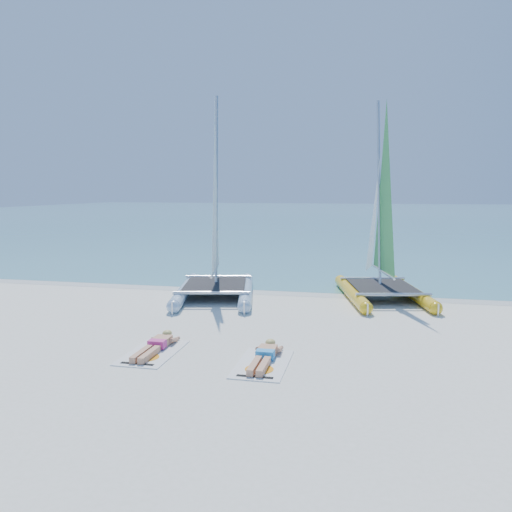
# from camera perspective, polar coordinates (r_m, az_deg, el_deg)

# --- Properties ---
(ground) EXTENTS (140.00, 140.00, 0.00)m
(ground) POSITION_cam_1_polar(r_m,az_deg,el_deg) (11.85, 1.79, -9.43)
(ground) COLOR white
(ground) RESTS_ON ground
(sea) EXTENTS (140.00, 115.00, 0.01)m
(sea) POSITION_cam_1_polar(r_m,az_deg,el_deg) (74.25, 10.78, 4.74)
(sea) COLOR #71B8BD
(sea) RESTS_ON ground
(wet_sand_strip) EXTENTS (140.00, 1.40, 0.01)m
(wet_sand_strip) POSITION_cam_1_polar(r_m,az_deg,el_deg) (17.12, 5.18, -4.13)
(wet_sand_strip) COLOR beige
(wet_sand_strip) RESTS_ON ground
(catamaran_blue) EXTENTS (3.40, 5.40, 6.83)m
(catamaran_blue) POSITION_cam_1_polar(r_m,az_deg,el_deg) (16.18, -4.70, 2.49)
(catamaran_blue) COLOR #AACEDF
(catamaran_blue) RESTS_ON ground
(catamaran_yellow) EXTENTS (3.30, 5.34, 6.63)m
(catamaran_yellow) POSITION_cam_1_polar(r_m,az_deg,el_deg) (16.78, 13.97, 2.64)
(catamaran_yellow) COLOR yellow
(catamaran_yellow) RESTS_ON ground
(towel_a) EXTENTS (1.00, 1.85, 0.02)m
(towel_a) POSITION_cam_1_polar(r_m,az_deg,el_deg) (11.08, -11.71, -10.74)
(towel_a) COLOR white
(towel_a) RESTS_ON ground
(sunbather_a) EXTENTS (0.37, 1.73, 0.26)m
(sunbather_a) POSITION_cam_1_polar(r_m,az_deg,el_deg) (11.21, -11.32, -9.93)
(sunbather_a) COLOR tan
(sunbather_a) RESTS_ON towel_a
(towel_b) EXTENTS (1.00, 1.85, 0.02)m
(towel_b) POSITION_cam_1_polar(r_m,az_deg,el_deg) (10.20, 0.79, -12.21)
(towel_b) COLOR white
(towel_b) RESTS_ON ground
(sunbather_b) EXTENTS (0.37, 1.73, 0.26)m
(sunbather_b) POSITION_cam_1_polar(r_m,az_deg,el_deg) (10.34, 1.01, -11.29)
(sunbather_b) COLOR tan
(sunbather_b) RESTS_ON towel_b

